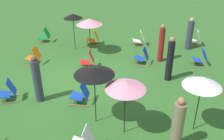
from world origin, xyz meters
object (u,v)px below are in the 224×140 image
(deckchair_2, at_px, (94,38))
(deckchair_12, at_px, (140,39))
(person_3, at_px, (37,80))
(deckchair_10, at_px, (8,91))
(person_2, at_px, (170,60))
(umbrella_4, at_px, (73,16))
(umbrella_0, at_px, (125,85))
(person_0, at_px, (190,35))
(person_1, at_px, (178,125))
(person_4, at_px, (161,44))
(deckchair_6, at_px, (142,57))
(umbrella_1, at_px, (94,71))
(deckchair_9, at_px, (201,58))
(deckchair_7, at_px, (88,60))
(deckchair_5, at_px, (45,36))
(umbrella_2, at_px, (89,22))
(deckchair_11, at_px, (81,94))
(deckchair_3, at_px, (196,39))
(umbrella_3, at_px, (202,82))
(deckchair_1, at_px, (34,57))

(deckchair_2, distance_m, deckchair_12, 2.54)
(deckchair_12, distance_m, person_3, 6.74)
(deckchair_10, xyz_separation_m, person_2, (-1.72, 6.06, 0.55))
(umbrella_4, xyz_separation_m, person_2, (3.12, 4.43, -0.87))
(umbrella_0, bearing_deg, person_0, 152.39)
(person_1, bearing_deg, person_0, -90.97)
(person_2, bearing_deg, person_4, -59.65)
(deckchair_2, height_order, umbrella_4, umbrella_4)
(deckchair_6, distance_m, umbrella_1, 4.85)
(umbrella_0, bearing_deg, person_2, 150.47)
(deckchair_9, xyz_separation_m, umbrella_1, (4.20, -4.49, 1.47))
(person_0, xyz_separation_m, person_3, (5.06, -6.55, 0.06))
(deckchair_12, height_order, person_3, person_3)
(umbrella_1, distance_m, person_1, 2.77)
(person_3, bearing_deg, deckchair_7, 18.78)
(umbrella_4, bearing_deg, person_2, 54.87)
(deckchair_12, relative_size, person_0, 0.49)
(deckchair_5, relative_size, person_1, 0.49)
(deckchair_7, bearing_deg, deckchair_10, -53.59)
(deckchair_6, distance_m, umbrella_2, 3.11)
(umbrella_4, relative_size, person_2, 1.01)
(deckchair_11, bearing_deg, umbrella_0, 49.28)
(deckchair_3, distance_m, person_4, 3.11)
(deckchair_2, distance_m, person_0, 5.14)
(umbrella_1, height_order, person_0, umbrella_1)
(deckchair_2, height_order, umbrella_3, umbrella_3)
(deckchair_5, bearing_deg, deckchair_7, 43.50)
(umbrella_2, bearing_deg, umbrella_1, 8.15)
(deckchair_3, distance_m, deckchair_9, 2.52)
(deckchair_3, height_order, umbrella_0, umbrella_0)
(deckchair_2, xyz_separation_m, umbrella_1, (6.60, 0.71, 1.47))
(deckchair_1, height_order, deckchair_5, same)
(deckchair_3, xyz_separation_m, deckchair_7, (2.88, -5.63, 0.00))
(person_3, height_order, person_4, person_4)
(person_2, distance_m, person_3, 5.21)
(deckchair_3, height_order, deckchair_5, same)
(deckchair_11, xyz_separation_m, umbrella_1, (1.02, 0.62, 1.47))
(deckchair_9, relative_size, person_0, 0.49)
(umbrella_1, xyz_separation_m, person_1, (1.05, 2.34, -1.05))
(deckchair_7, bearing_deg, person_1, 22.16)
(deckchair_6, xyz_separation_m, person_1, (5.30, 0.53, 0.42))
(person_0, bearing_deg, deckchair_6, 174.39)
(deckchair_7, height_order, person_4, person_4)
(deckchair_11, height_order, person_4, person_4)
(deckchair_9, relative_size, deckchair_12, 1.00)
(umbrella_2, height_order, person_4, person_4)
(deckchair_2, relative_size, person_0, 0.49)
(deckchair_6, relative_size, person_3, 0.48)
(deckchair_1, relative_size, deckchair_5, 1.00)
(deckchair_12, xyz_separation_m, umbrella_0, (7.02, -0.91, 1.31))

